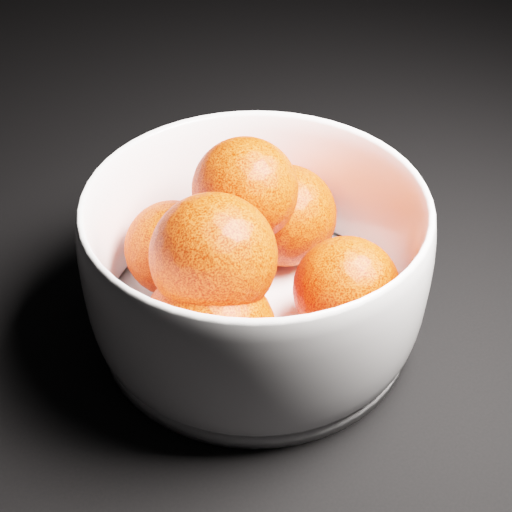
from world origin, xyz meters
name	(u,v)px	position (x,y,z in m)	size (l,w,h in m)	color
bowl	(256,262)	(-0.25, 0.25, 0.06)	(0.24, 0.24, 0.12)	white
orange_pile	(244,259)	(-0.26, 0.25, 0.07)	(0.19, 0.19, 0.13)	#FF300E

